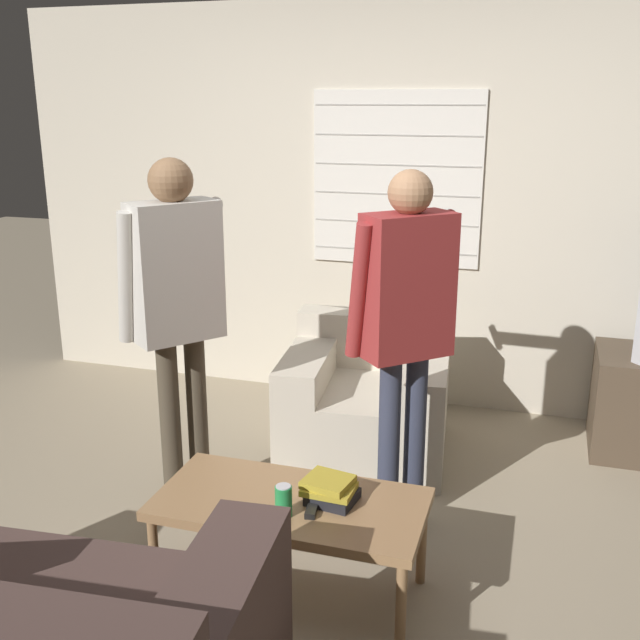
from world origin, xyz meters
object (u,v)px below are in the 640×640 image
coffee_table (290,509)px  book_stack (330,490)px  armchair_beige (367,399)px  soda_can (284,501)px  spare_remote (312,508)px  person_right_standing (405,311)px  person_left_standing (176,293)px

coffee_table → book_stack: size_ratio=4.80×
armchair_beige → soda_can: (0.04, -1.51, 0.19)m
armchair_beige → spare_remote: (0.13, -1.45, 0.14)m
person_right_standing → soda_can: person_right_standing is taller
soda_can → person_right_standing: bearing=69.0°
soda_can → person_left_standing: bearing=139.0°
person_right_standing → spare_remote: bearing=-149.1°
coffee_table → person_left_standing: person_left_standing is taller
armchair_beige → soda_can: armchair_beige is taller
person_left_standing → spare_remote: person_left_standing is taller
person_right_standing → armchair_beige: bearing=71.5°
spare_remote → book_stack: bearing=56.5°
person_right_standing → soda_can: 1.01m
coffee_table → soda_can: size_ratio=8.54×
soda_can → spare_remote: (0.10, 0.06, -0.05)m
coffee_table → book_stack: bearing=13.6°
armchair_beige → book_stack: (0.18, -1.35, 0.17)m
book_stack → soda_can: 0.21m
coffee_table → spare_remote: 0.13m
person_right_standing → spare_remote: size_ratio=12.49×
person_left_standing → soda_can: 1.18m
person_left_standing → person_right_standing: size_ratio=1.02×
book_stack → armchair_beige: bearing=97.4°
armchair_beige → coffee_table: armchair_beige is taller
armchair_beige → person_left_standing: size_ratio=0.58×
person_left_standing → soda_can: person_left_standing is taller
coffee_table → soda_can: bearing=-83.0°
armchair_beige → person_left_standing: person_left_standing is taller
book_stack → soda_can: (-0.14, -0.16, 0.02)m
soda_can → armchair_beige: bearing=91.3°
person_left_standing → book_stack: (0.91, -0.51, -0.61)m
person_left_standing → spare_remote: bearing=-87.4°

